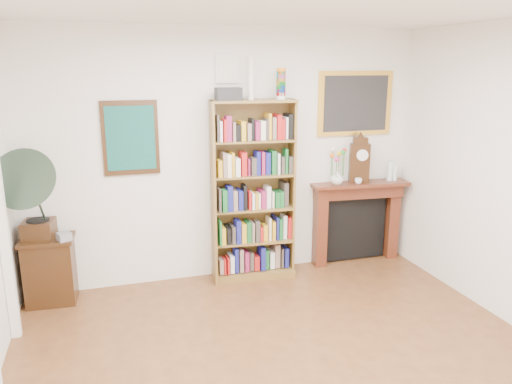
% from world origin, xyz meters
% --- Properties ---
extents(room, '(4.51, 5.01, 2.81)m').
position_xyz_m(room, '(0.00, 0.00, 1.40)').
color(room, '#57321A').
rests_on(room, ground).
extents(teal_poster, '(0.58, 0.04, 0.78)m').
position_xyz_m(teal_poster, '(-1.05, 2.48, 1.65)').
color(teal_poster, black).
rests_on(teal_poster, back_wall).
extents(small_picture, '(0.26, 0.04, 0.30)m').
position_xyz_m(small_picture, '(0.00, 2.48, 2.35)').
color(small_picture, white).
rests_on(small_picture, back_wall).
extents(gilt_painting, '(0.95, 0.04, 0.75)m').
position_xyz_m(gilt_painting, '(1.55, 2.48, 1.95)').
color(gilt_painting, gold).
rests_on(gilt_painting, back_wall).
extents(bookshelf, '(0.96, 0.42, 2.34)m').
position_xyz_m(bookshelf, '(0.24, 2.31, 1.14)').
color(bookshelf, brown).
rests_on(bookshelf, floor).
extents(side_cabinet, '(0.54, 0.41, 0.70)m').
position_xyz_m(side_cabinet, '(-1.94, 2.29, 0.35)').
color(side_cabinet, black).
rests_on(side_cabinet, floor).
extents(fireplace, '(1.22, 0.39, 1.02)m').
position_xyz_m(fireplace, '(1.60, 2.41, 0.59)').
color(fireplace, '#44210F').
rests_on(fireplace, floor).
extents(gramophone, '(0.68, 0.80, 0.95)m').
position_xyz_m(gramophone, '(-2.01, 2.16, 1.24)').
color(gramophone, black).
rests_on(gramophone, side_cabinet).
extents(cd_stack, '(0.16, 0.16, 0.08)m').
position_xyz_m(cd_stack, '(-1.77, 2.16, 0.74)').
color(cd_stack, '#A6A7B2').
rests_on(cd_stack, side_cabinet).
extents(mantel_clock, '(0.26, 0.20, 0.54)m').
position_xyz_m(mantel_clock, '(1.60, 2.39, 1.28)').
color(mantel_clock, black).
rests_on(mantel_clock, fireplace).
extents(flower_vase, '(0.16, 0.16, 0.16)m').
position_xyz_m(flower_vase, '(1.29, 2.35, 1.10)').
color(flower_vase, silver).
rests_on(flower_vase, fireplace).
extents(teacup, '(0.09, 0.09, 0.07)m').
position_xyz_m(teacup, '(1.54, 2.30, 1.05)').
color(teacup, white).
rests_on(teacup, fireplace).
extents(bottle_left, '(0.07, 0.07, 0.24)m').
position_xyz_m(bottle_left, '(2.00, 2.35, 1.14)').
color(bottle_left, silver).
rests_on(bottle_left, fireplace).
extents(bottle_right, '(0.06, 0.06, 0.20)m').
position_xyz_m(bottle_right, '(2.06, 2.34, 1.12)').
color(bottle_right, silver).
rests_on(bottle_right, fireplace).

